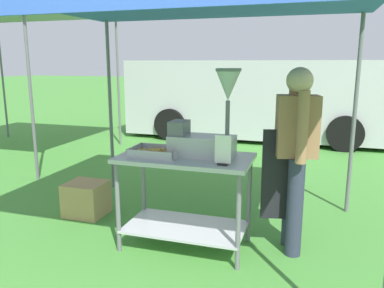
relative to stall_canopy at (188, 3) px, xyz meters
name	(u,v)px	position (x,y,z in m)	size (l,w,h in m)	color
ground_plane	(261,145)	(0.08, 4.52, -2.13)	(70.00, 70.00, 0.00)	#478E38
stall_canopy	(188,3)	(0.00, 0.00, 0.00)	(3.14, 2.57, 2.20)	slate
donut_cart	(185,183)	(0.00, -0.10, -1.53)	(1.16, 0.64, 0.85)	#B7B7BC
donut_tray	(157,153)	(-0.24, -0.15, -1.26)	(0.43, 0.31, 0.07)	#B7B7BC
donut_fryer	(207,129)	(0.18, -0.05, -1.04)	(0.61, 0.28, 0.75)	#B7B7BC
menu_sign	(223,153)	(0.38, -0.30, -1.18)	(0.13, 0.05, 0.24)	black
vendor	(295,151)	(0.91, 0.13, -1.22)	(0.47, 0.54, 1.61)	#2D3347
supply_crate	(86,199)	(-1.27, 0.28, -1.94)	(0.42, 0.38, 0.37)	tan
van_silver	(260,98)	(-0.09, 5.42, -1.25)	(5.71, 2.16, 1.69)	#BCBCC1
neighbour_tent	(4,14)	(-4.10, 2.42, 0.33)	(3.04, 2.72, 2.54)	slate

